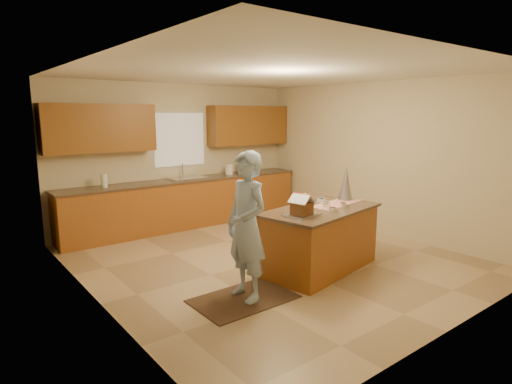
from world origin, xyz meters
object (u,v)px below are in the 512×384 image
at_px(island_base, 320,240).
at_px(boy, 247,226).
at_px(tinsel_tree, 346,183).
at_px(gingerbread_house, 302,206).

height_order(island_base, boy, boy).
distance_m(tinsel_tree, gingerbread_house, 1.26).
xyz_separation_m(tinsel_tree, boy, (-2.09, -0.33, -0.25)).
xyz_separation_m(tinsel_tree, gingerbread_house, (-1.21, -0.32, -0.14)).
bearing_deg(boy, tinsel_tree, 100.88).
relative_size(tinsel_tree, gingerbread_house, 1.69).
distance_m(island_base, boy, 1.46).
relative_size(island_base, boy, 0.98).
bearing_deg(island_base, boy, 175.61).
bearing_deg(gingerbread_house, island_base, 15.76).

